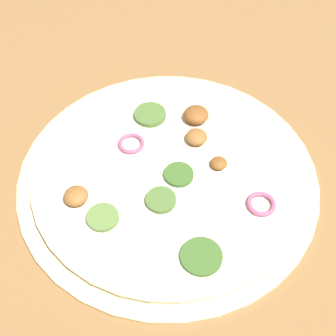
% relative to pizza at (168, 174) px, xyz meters
% --- Properties ---
extents(ground_plane, '(3.00, 3.00, 0.00)m').
position_rel_pizza_xyz_m(ground_plane, '(-0.00, 0.00, -0.01)').
color(ground_plane, brown).
extents(pizza, '(0.37, 0.37, 0.03)m').
position_rel_pizza_xyz_m(pizza, '(0.00, 0.00, 0.00)').
color(pizza, beige).
rests_on(pizza, ground_plane).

